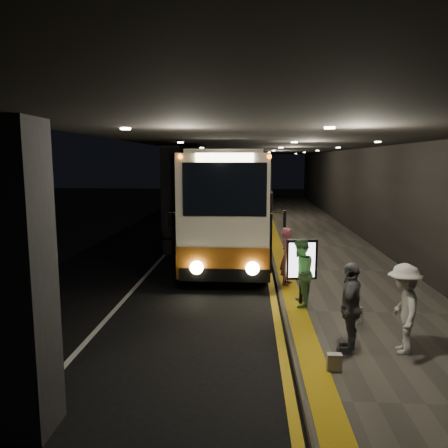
{
  "coord_description": "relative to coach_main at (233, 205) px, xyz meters",
  "views": [
    {
      "loc": [
        1.67,
        -13.61,
        3.84
      ],
      "look_at": [
        0.8,
        0.94,
        1.7
      ],
      "focal_mm": 35.0,
      "sensor_mm": 36.0,
      "label": 1
    }
  ],
  "objects": [
    {
      "name": "passenger_waiting_white",
      "position": [
        3.67,
        -10.26,
        -0.91
      ],
      "size": [
        0.69,
        1.2,
        1.75
      ],
      "primitive_type": "imported",
      "rotation": [
        0.0,
        0.0,
        -1.72
      ],
      "color": "#BBB9B4",
      "rests_on": "sidewalk"
    },
    {
      "name": "stanchion_post",
      "position": [
        1.8,
        -5.59,
        -1.25
      ],
      "size": [
        0.05,
        0.05,
        1.08
      ],
      "primitive_type": "cylinder",
      "color": "black",
      "rests_on": "sidewalk"
    },
    {
      "name": "passenger_boarding",
      "position": [
        1.84,
        -5.71,
        -0.93
      ],
      "size": [
        0.63,
        0.74,
        1.71
      ],
      "primitive_type": "imported",
      "rotation": [
        0.0,
        0.0,
        1.14
      ],
      "color": "#A24B58",
      "rests_on": "sidewalk"
    },
    {
      "name": "passenger_waiting_green",
      "position": [
        1.99,
        -7.63,
        -0.93
      ],
      "size": [
        0.58,
        0.88,
        1.73
      ],
      "primitive_type": "imported",
      "rotation": [
        0.0,
        0.0,
        -1.65
      ],
      "color": "#4A7842",
      "rests_on": "sidewalk"
    },
    {
      "name": "lane_line_white",
      "position": [
        -2.76,
        0.14,
        -1.93
      ],
      "size": [
        0.12,
        50.0,
        0.01
      ],
      "primitive_type": "cube",
      "color": "silver",
      "rests_on": "ground"
    },
    {
      "name": "support_columns",
      "position": [
        -2.46,
        -0.86,
        0.26
      ],
      "size": [
        0.8,
        24.8,
        4.4
      ],
      "color": "black",
      "rests_on": "ground"
    },
    {
      "name": "tactile_strip",
      "position": [
        1.89,
        0.14,
        -1.78
      ],
      "size": [
        0.5,
        50.0,
        0.01
      ],
      "primitive_type": "cube",
      "color": "gold",
      "rests_on": "sidewalk"
    },
    {
      "name": "canopy",
      "position": [
        1.54,
        0.14,
        2.66
      ],
      "size": [
        9.0,
        50.0,
        0.4
      ],
      "primitive_type": "cube",
      "color": "black",
      "rests_on": "support_columns"
    },
    {
      "name": "coach_third",
      "position": [
        0.05,
        25.28,
        -0.08
      ],
      "size": [
        3.18,
        12.44,
        3.87
      ],
      "rotation": [
        0.0,
        0.0,
        0.05
      ],
      "color": "beige",
      "rests_on": "ground"
    },
    {
      "name": "passenger_waiting_grey",
      "position": [
        2.66,
        -10.28,
        -0.89
      ],
      "size": [
        0.89,
        1.17,
        1.79
      ],
      "primitive_type": "imported",
      "rotation": [
        0.0,
        0.0,
        -1.95
      ],
      "color": "#4F4E53",
      "rests_on": "sidewalk"
    },
    {
      "name": "info_sign",
      "position": [
        2.04,
        -7.48,
        -0.65
      ],
      "size": [
        0.8,
        0.23,
        1.69
      ],
      "rotation": [
        0.0,
        0.0,
        0.15
      ],
      "color": "black",
      "rests_on": "sidewalk"
    },
    {
      "name": "terminal_wall",
      "position": [
        6.04,
        0.14,
        1.06
      ],
      "size": [
        0.1,
        50.0,
        6.0
      ],
      "primitive_type": "cube",
      "color": "black",
      "rests_on": "ground"
    },
    {
      "name": "ground",
      "position": [
        -0.96,
        -4.86,
        -1.94
      ],
      "size": [
        90.0,
        90.0,
        0.0
      ],
      "primitive_type": "plane",
      "color": "black"
    },
    {
      "name": "coach_main",
      "position": [
        0.0,
        0.0,
        0.0
      ],
      "size": [
        2.8,
        13.01,
        4.04
      ],
      "rotation": [
        0.0,
        0.0,
        -0.01
      ],
      "color": "beige",
      "rests_on": "ground"
    },
    {
      "name": "bag_polka",
      "position": [
        3.12,
        -8.81,
        -1.6
      ],
      "size": [
        0.34,
        0.2,
        0.38
      ],
      "primitive_type": "cube",
      "rotation": [
        0.0,
        0.0,
        0.2
      ],
      "color": "black",
      "rests_on": "sidewalk"
    },
    {
      "name": "kerb_stripe_yellow",
      "position": [
        1.39,
        0.14,
        -1.93
      ],
      "size": [
        0.18,
        50.0,
        0.01
      ],
      "primitive_type": "cube",
      "color": "gold",
      "rests_on": "ground"
    },
    {
      "name": "coach_second",
      "position": [
        -0.04,
        13.81,
        -0.05
      ],
      "size": [
        3.35,
        12.65,
        3.93
      ],
      "rotation": [
        0.0,
        0.0,
        0.06
      ],
      "color": "beige",
      "rests_on": "ground"
    },
    {
      "name": "sidewalk",
      "position": [
        3.79,
        0.14,
        -1.86
      ],
      "size": [
        4.5,
        50.0,
        0.15
      ],
      "primitive_type": "cube",
      "color": "#514C44",
      "rests_on": "ground"
    },
    {
      "name": "bag_plain",
      "position": [
        2.22,
        -11.12,
        -1.63
      ],
      "size": [
        0.26,
        0.16,
        0.32
      ],
      "primitive_type": "cube",
      "rotation": [
        0.0,
        0.0,
        -0.04
      ],
      "color": "#BBB6AF",
      "rests_on": "sidewalk"
    }
  ]
}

